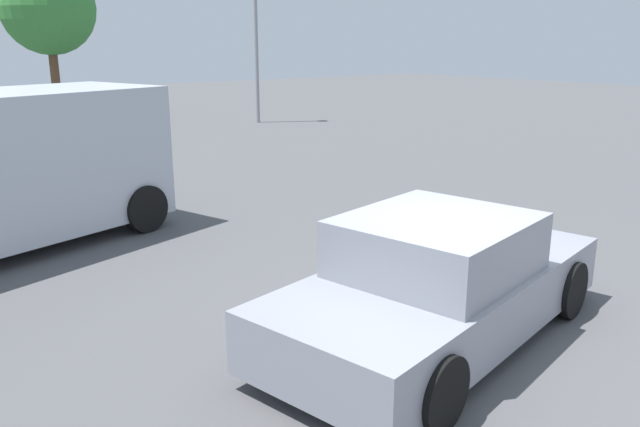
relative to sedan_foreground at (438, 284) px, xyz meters
The scene contains 3 objects.
ground_plane 0.60m from the sedan_foreground, 46.21° to the right, with size 80.00×80.00×0.00m, color #515154.
sedan_foreground is the anchor object (origin of this frame).
tree_back_right 22.87m from the sedan_foreground, 83.46° to the left, with size 3.54×3.54×5.98m.
Camera 1 is at (-4.62, -3.99, 2.97)m, focal length 35.54 mm.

